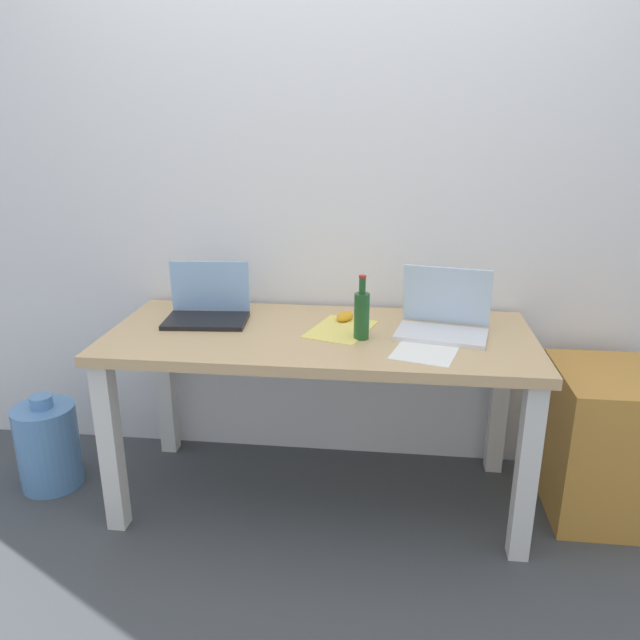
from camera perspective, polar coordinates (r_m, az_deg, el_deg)
ground_plane at (r=2.67m, az=0.00°, el=-16.02°), size 8.00×8.00×0.00m
back_wall at (r=2.61m, az=1.06°, el=13.86°), size 5.20×0.08×2.60m
desk at (r=2.37m, az=0.00°, el=-3.51°), size 1.63×0.70×0.73m
laptop_left at (r=2.50m, az=-10.50°, el=1.11°), size 0.34×0.24×0.23m
laptop_right at (r=2.35m, az=11.49°, el=0.08°), size 0.37×0.28×0.25m
beer_bottle at (r=2.25m, az=3.93°, el=0.56°), size 0.06×0.06×0.24m
computer_mouse at (r=2.47m, az=2.35°, el=0.34°), size 0.09×0.11×0.03m
paper_sheet_front_right at (r=2.20m, az=10.03°, el=-2.65°), size 0.28×0.34×0.00m
paper_sheet_near_back at (r=2.37m, az=1.98°, el=-0.86°), size 0.29×0.35×0.00m
water_cooler_jug at (r=2.88m, az=-24.13°, el=-10.67°), size 0.26×0.26×0.41m
filing_cabinet at (r=2.69m, az=24.98°, el=-10.34°), size 0.40×0.48×0.59m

